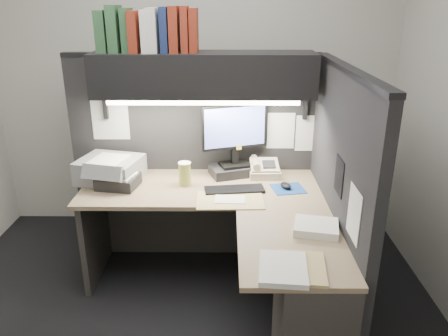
% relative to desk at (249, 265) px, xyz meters
% --- Properties ---
extents(floor, '(3.50, 3.50, 0.00)m').
position_rel_desk_xyz_m(floor, '(-0.43, 0.00, -0.44)').
color(floor, black).
rests_on(floor, ground).
extents(wall_back, '(3.50, 0.04, 2.70)m').
position_rel_desk_xyz_m(wall_back, '(-0.43, 1.50, 0.91)').
color(wall_back, '#BBBAB2').
rests_on(wall_back, floor).
extents(wall_front, '(3.50, 0.04, 2.70)m').
position_rel_desk_xyz_m(wall_front, '(-0.43, -1.50, 0.91)').
color(wall_front, '#BBBAB2').
rests_on(wall_front, floor).
extents(partition_back, '(1.90, 0.06, 1.60)m').
position_rel_desk_xyz_m(partition_back, '(-0.40, 0.93, 0.36)').
color(partition_back, black).
rests_on(partition_back, floor).
extents(partition_right, '(0.06, 1.50, 1.60)m').
position_rel_desk_xyz_m(partition_right, '(0.55, 0.18, 0.36)').
color(partition_right, black).
rests_on(partition_right, floor).
extents(desk, '(1.70, 1.53, 0.73)m').
position_rel_desk_xyz_m(desk, '(0.00, 0.00, 0.00)').
color(desk, '#8D7A5A').
rests_on(desk, floor).
extents(overhead_shelf, '(1.55, 0.34, 0.30)m').
position_rel_desk_xyz_m(overhead_shelf, '(-0.30, 0.75, 1.06)').
color(overhead_shelf, black).
rests_on(overhead_shelf, partition_back).
extents(task_light_tube, '(1.32, 0.04, 0.04)m').
position_rel_desk_xyz_m(task_light_tube, '(-0.30, 0.61, 0.89)').
color(task_light_tube, white).
rests_on(task_light_tube, overhead_shelf).
extents(monitor, '(0.49, 0.33, 0.55)m').
position_rel_desk_xyz_m(monitor, '(-0.08, 0.80, 0.51)').
color(monitor, black).
rests_on(monitor, desk).
extents(keyboard, '(0.43, 0.19, 0.02)m').
position_rel_desk_xyz_m(keyboard, '(-0.08, 0.48, 0.30)').
color(keyboard, black).
rests_on(keyboard, desk).
extents(mousepad, '(0.25, 0.24, 0.00)m').
position_rel_desk_xyz_m(mousepad, '(0.30, 0.52, 0.29)').
color(mousepad, navy).
rests_on(mousepad, desk).
extents(mouse, '(0.10, 0.12, 0.04)m').
position_rel_desk_xyz_m(mouse, '(0.28, 0.53, 0.31)').
color(mouse, black).
rests_on(mouse, mousepad).
extents(telephone, '(0.24, 0.25, 0.10)m').
position_rel_desk_xyz_m(telephone, '(0.15, 0.78, 0.33)').
color(telephone, '#BCAF90').
rests_on(telephone, desk).
extents(coffee_cup, '(0.10, 0.10, 0.16)m').
position_rel_desk_xyz_m(coffee_cup, '(-0.44, 0.59, 0.37)').
color(coffee_cup, '#D3C254').
rests_on(coffee_cup, desk).
extents(printer, '(0.50, 0.45, 0.17)m').
position_rel_desk_xyz_m(printer, '(-1.00, 0.67, 0.37)').
color(printer, gray).
rests_on(printer, desk).
extents(notebook_stack, '(0.31, 0.27, 0.08)m').
position_rel_desk_xyz_m(notebook_stack, '(-0.91, 0.55, 0.33)').
color(notebook_stack, black).
rests_on(notebook_stack, desk).
extents(open_folder, '(0.45, 0.30, 0.01)m').
position_rel_desk_xyz_m(open_folder, '(-0.11, 0.32, 0.29)').
color(open_folder, tan).
rests_on(open_folder, desk).
extents(paper_stack_a, '(0.29, 0.26, 0.05)m').
position_rel_desk_xyz_m(paper_stack_a, '(0.38, -0.09, 0.31)').
color(paper_stack_a, white).
rests_on(paper_stack_a, desk).
extents(paper_stack_b, '(0.26, 0.31, 0.03)m').
position_rel_desk_xyz_m(paper_stack_b, '(0.14, -0.49, 0.30)').
color(paper_stack_b, white).
rests_on(paper_stack_b, desk).
extents(manila_stack, '(0.27, 0.32, 0.02)m').
position_rel_desk_xyz_m(manila_stack, '(0.24, -0.47, 0.30)').
color(manila_stack, tan).
rests_on(manila_stack, desk).
extents(binder_row, '(0.67, 0.25, 0.30)m').
position_rel_desk_xyz_m(binder_row, '(-0.67, 0.75, 1.35)').
color(binder_row, '#285130').
rests_on(binder_row, overhead_shelf).
extents(pinned_papers, '(1.76, 1.31, 0.51)m').
position_rel_desk_xyz_m(pinned_papers, '(-0.00, 0.56, 0.61)').
color(pinned_papers, white).
rests_on(pinned_papers, partition_back).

